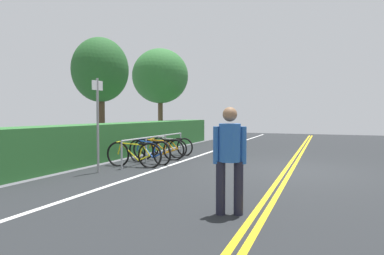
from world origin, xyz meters
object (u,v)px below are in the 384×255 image
Objects in this scene: bicycle_1 at (149,152)px; tree_far_right at (160,76)px; bicycle_3 at (164,148)px; tree_mid at (100,71)px; bicycle_2 at (159,149)px; bike_rack at (156,142)px; bicycle_0 at (134,154)px; pedestrian at (230,153)px; sign_post_near at (98,116)px; bicycle_4 at (172,146)px.

tree_far_right is at bearing 24.85° from bicycle_1.
bicycle_1 reaches higher than bicycle_3.
bicycle_2 is at bearing -115.37° from tree_mid.
bicycle_1 is at bearing -155.15° from tree_far_right.
bicycle_0 is (-1.48, -0.07, -0.22)m from bike_rack.
bicycle_1 is 0.35× the size of tree_far_right.
tree_far_right is at bearing 22.30° from bicycle_0.
bicycle_0 is 1.09× the size of pedestrian.
bicycle_0 is 0.38× the size of tree_mid.
tree_far_right reaches higher than sign_post_near.
tree_mid is at bearing 63.33° from bike_rack.
bike_rack is 2.29× the size of bicycle_0.
bicycle_4 is at bearing 32.08° from pedestrian.
sign_post_near reaches higher than bicycle_2.
bicycle_1 is 5.44m from pedestrian.
bicycle_4 is 0.35× the size of tree_far_right.
pedestrian reaches higher than bicycle_3.
bicycle_3 is 0.33× the size of tree_far_right.
bicycle_4 is at bearing -148.58° from tree_far_right.
bicycle_2 is (0.81, 0.10, -0.01)m from bicycle_1.
bicycle_0 is 1.07× the size of bicycle_3.
bicycle_4 is (2.18, 0.28, -0.04)m from bicycle_1.
bicycle_4 is at bearing 4.64° from bicycle_3.
bike_rack is at bearing 11.33° from bicycle_1.
bike_rack is 2.45× the size of bicycle_3.
bike_rack is at bearing -174.23° from bicycle_3.
bicycle_1 is 0.73× the size of sign_post_near.
tree_far_right is at bearing 26.85° from bicycle_2.
pedestrian is at bearing -141.67° from bike_rack.
bicycle_4 is 0.38× the size of tree_mid.
pedestrian is 0.35× the size of tree_mid.
tree_mid is (6.52, 7.27, 2.35)m from pedestrian.
bicycle_3 is 6.66m from pedestrian.
tree_mid reaches higher than bicycle_0.
bicycle_1 is at bearing -168.67° from bike_rack.
bike_rack is at bearing -153.76° from tree_far_right.
bicycle_0 is at bearing -176.00° from bicycle_4.
bicycle_4 is 4.49m from tree_mid.
bike_rack is 7.73m from tree_far_right.
bicycle_3 is (0.58, 0.11, -0.03)m from bicycle_2.
bicycle_4 is (1.38, 0.18, -0.03)m from bicycle_2.
pedestrian is (-4.84, -3.72, 0.56)m from bicycle_2.
tree_far_right is at bearing 26.24° from bike_rack.
bicycle_1 reaches higher than bicycle_0.
tree_mid is 4.67m from tree_far_right.
bicycle_0 is 1.56m from bicycle_2.
bicycle_2 is at bearing -169.11° from bicycle_3.
bike_rack is at bearing 2.87° from bicycle_0.
sign_post_near is at bearing -162.20° from tree_far_right.
bicycle_0 reaches higher than bicycle_4.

